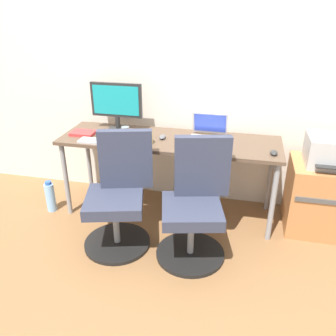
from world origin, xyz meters
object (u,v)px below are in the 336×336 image
(water_bottle_on_floor, at_px, (50,197))
(side_cabinet, at_px, (321,197))
(office_chair_left, at_px, (119,197))
(open_laptop, at_px, (209,133))
(desktop_monitor, at_px, (116,103))
(office_chair_right, at_px, (195,206))
(coffee_mug, at_px, (148,138))
(printer, at_px, (331,151))

(water_bottle_on_floor, bearing_deg, side_cabinet, 6.32)
(office_chair_left, bearing_deg, open_laptop, 44.49)
(water_bottle_on_floor, relative_size, desktop_monitor, 0.65)
(office_chair_right, relative_size, open_laptop, 3.03)
(coffee_mug, bearing_deg, office_chair_right, -39.43)
(office_chair_right, height_order, printer, office_chair_right)
(side_cabinet, bearing_deg, water_bottle_on_floor, -173.68)
(side_cabinet, bearing_deg, desktop_monitor, 176.27)
(office_chair_left, relative_size, water_bottle_on_floor, 3.03)
(side_cabinet, xyz_separation_m, printer, (0.00, -0.00, 0.43))
(desktop_monitor, bearing_deg, office_chair_left, -70.78)
(office_chair_left, bearing_deg, side_cabinet, 19.33)
(coffee_mug, bearing_deg, side_cabinet, 6.84)
(printer, distance_m, desktop_monitor, 1.87)
(office_chair_right, relative_size, printer, 2.35)
(desktop_monitor, bearing_deg, printer, -3.76)
(office_chair_left, distance_m, desktop_monitor, 0.92)
(office_chair_right, xyz_separation_m, coffee_mug, (-0.47, 0.39, 0.36))
(printer, bearing_deg, side_cabinet, 90.00)
(printer, distance_m, water_bottle_on_floor, 2.51)
(side_cabinet, distance_m, open_laptop, 1.11)
(office_chair_right, xyz_separation_m, side_cabinet, (1.01, 0.57, -0.12))
(office_chair_right, xyz_separation_m, desktop_monitor, (-0.85, 0.69, 0.56))
(open_laptop, height_order, coffee_mug, open_laptop)
(side_cabinet, height_order, open_laptop, open_laptop)
(side_cabinet, distance_m, desktop_monitor, 1.98)
(office_chair_left, distance_m, side_cabinet, 1.71)
(water_bottle_on_floor, height_order, coffee_mug, coffee_mug)
(water_bottle_on_floor, relative_size, coffee_mug, 3.37)
(desktop_monitor, relative_size, open_laptop, 1.55)
(printer, bearing_deg, office_chair_right, -150.69)
(side_cabinet, relative_size, open_laptop, 1.99)
(office_chair_right, relative_size, coffee_mug, 10.22)
(desktop_monitor, height_order, coffee_mug, desktop_monitor)
(water_bottle_on_floor, distance_m, open_laptop, 1.60)
(office_chair_left, height_order, side_cabinet, office_chair_left)
(office_chair_left, bearing_deg, printer, 19.30)
(side_cabinet, distance_m, water_bottle_on_floor, 2.45)
(side_cabinet, relative_size, water_bottle_on_floor, 1.99)
(open_laptop, bearing_deg, coffee_mug, -155.51)
(office_chair_left, height_order, open_laptop, open_laptop)
(water_bottle_on_floor, distance_m, coffee_mug, 1.15)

